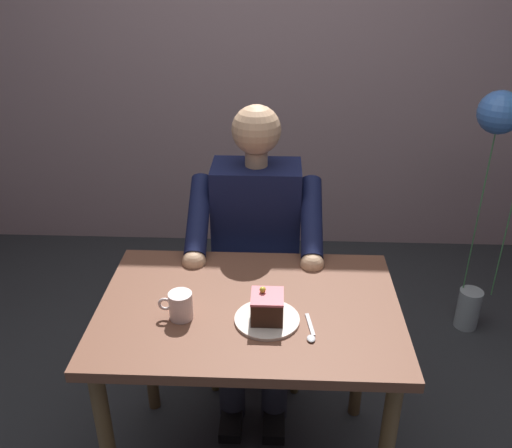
{
  "coord_description": "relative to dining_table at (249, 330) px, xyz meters",
  "views": [
    {
      "loc": [
        -0.09,
        1.48,
        1.83
      ],
      "look_at": [
        -0.02,
        -0.1,
        1.01
      ],
      "focal_mm": 38.44,
      "sensor_mm": 36.0,
      "label": 1
    }
  ],
  "objects": [
    {
      "name": "coffee_cup",
      "position": [
        0.21,
        0.08,
        0.15
      ],
      "size": [
        0.11,
        0.08,
        0.09
      ],
      "color": "white",
      "rests_on": "dining_table"
    },
    {
      "name": "dining_table",
      "position": [
        0.0,
        0.0,
        0.0
      ],
      "size": [
        1.0,
        0.69,
        0.76
      ],
      "color": "brown",
      "rests_on": "ground"
    },
    {
      "name": "balloon_display",
      "position": [
        -1.12,
        -0.92,
        0.34
      ],
      "size": [
        0.32,
        0.25,
        1.3
      ],
      "color": "#B2C1C6",
      "rests_on": "ground"
    },
    {
      "name": "dessert_spoon",
      "position": [
        -0.2,
        0.14,
        0.11
      ],
      "size": [
        0.03,
        0.14,
        0.01
      ],
      "color": "silver",
      "rests_on": "dining_table"
    },
    {
      "name": "cake_slice",
      "position": [
        -0.06,
        0.08,
        0.16
      ],
      "size": [
        0.1,
        0.1,
        0.11
      ],
      "color": "#341D13",
      "rests_on": "dessert_plate"
    },
    {
      "name": "cafe_rear_panel",
      "position": [
        0.0,
        -1.88,
        0.84
      ],
      "size": [
        6.4,
        0.12,
        3.0
      ],
      "primitive_type": "cube",
      "color": "#B8999D",
      "rests_on": "ground"
    },
    {
      "name": "dessert_plate",
      "position": [
        -0.06,
        0.08,
        0.11
      ],
      "size": [
        0.21,
        0.21,
        0.01
      ],
      "primitive_type": "cylinder",
      "color": "silver",
      "rests_on": "dining_table"
    },
    {
      "name": "chair",
      "position": [
        0.0,
        -0.65,
        -0.14
      ],
      "size": [
        0.42,
        0.42,
        0.92
      ],
      "color": "brown",
      "rests_on": "ground"
    },
    {
      "name": "seated_person",
      "position": [
        -0.0,
        -0.48,
        0.01
      ],
      "size": [
        0.53,
        0.58,
        1.28
      ],
      "color": "#141A41",
      "rests_on": "ground"
    }
  ]
}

